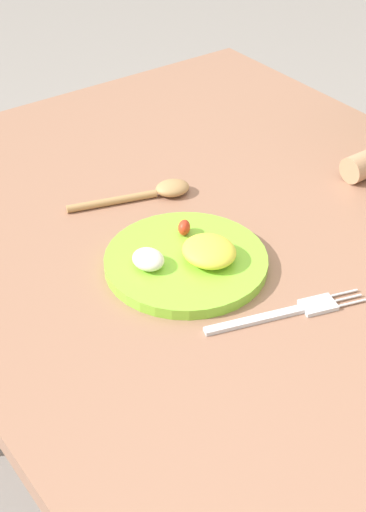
{
  "coord_description": "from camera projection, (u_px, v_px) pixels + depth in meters",
  "views": [
    {
      "loc": [
        0.67,
        -0.59,
        1.33
      ],
      "look_at": [
        0.01,
        -0.11,
        0.72
      ],
      "focal_mm": 52.57,
      "sensor_mm": 36.0,
      "label": 1
    }
  ],
  "objects": [
    {
      "name": "spoon",
      "position": [
        155.0,
        192.0,
        1.17
      ],
      "size": [
        0.08,
        0.2,
        0.02
      ],
      "rotation": [
        0.0,
        0.0,
        1.28
      ],
      "color": "tan",
      "rests_on": "dining_table"
    },
    {
      "name": "fork",
      "position": [
        288.0,
        312.0,
        0.95
      ],
      "size": [
        0.08,
        0.21,
        0.01
      ],
      "rotation": [
        0.0,
        0.0,
        1.28
      ],
      "color": "silver",
      "rests_on": "dining_table"
    },
    {
      "name": "plate",
      "position": [
        188.0,
        260.0,
        1.02
      ],
      "size": [
        0.23,
        0.23,
        0.04
      ],
      "color": "#87D036",
      "rests_on": "dining_table"
    },
    {
      "name": "dining_table",
      "position": [
        240.0,
        299.0,
        1.16
      ],
      "size": [
        1.18,
        0.89,
        0.7
      ],
      "color": "#976951",
      "rests_on": "ground_plane"
    }
  ]
}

